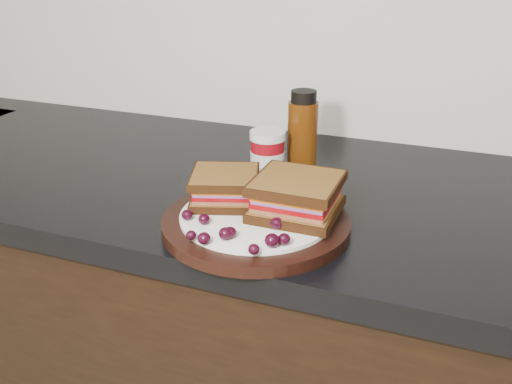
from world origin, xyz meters
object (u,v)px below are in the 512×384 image
sandwich_left (225,187)px  condiment_jar (267,156)px  plate (256,223)px  oil_bottle (303,132)px

sandwich_left → condiment_jar: condiment_jar is taller
plate → oil_bottle: oil_bottle is taller
plate → condiment_jar: size_ratio=3.03×
plate → sandwich_left: bearing=156.6°
condiment_jar → oil_bottle: size_ratio=0.60×
condiment_jar → plate: bearing=-75.0°
plate → sandwich_left: (-0.06, 0.03, 0.04)m
plate → sandwich_left: size_ratio=2.73×
sandwich_left → condiment_jar: bearing=66.7°
plate → condiment_jar: bearing=105.0°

